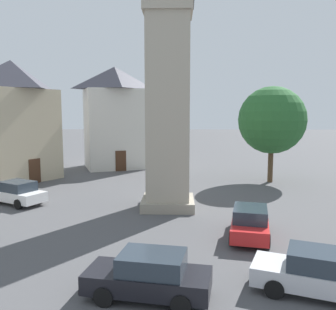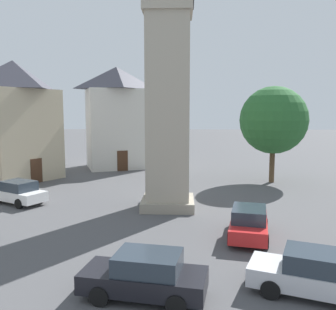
% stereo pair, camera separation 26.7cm
% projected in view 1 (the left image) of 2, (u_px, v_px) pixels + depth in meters
% --- Properties ---
extents(ground_plane, '(200.00, 200.00, 0.00)m').
position_uv_depth(ground_plane, '(168.00, 207.00, 22.98)').
color(ground_plane, '#4C4C4F').
extents(clock_tower, '(3.96, 3.96, 21.13)m').
position_uv_depth(clock_tower, '(168.00, 6.00, 21.49)').
color(clock_tower, gray).
rests_on(clock_tower, ground).
extents(car_blue_kerb, '(3.46, 4.43, 1.53)m').
position_uv_depth(car_blue_kerb, '(17.00, 193.00, 23.74)').
color(car_blue_kerb, white).
rests_on(car_blue_kerb, ground).
extents(car_silver_kerb, '(2.35, 4.35, 1.53)m').
position_uv_depth(car_silver_kerb, '(149.00, 275.00, 11.78)').
color(car_silver_kerb, black).
rests_on(car_silver_kerb, ground).
extents(car_red_corner, '(3.05, 4.46, 1.53)m').
position_uv_depth(car_red_corner, '(317.00, 273.00, 11.97)').
color(car_red_corner, silver).
rests_on(car_red_corner, ground).
extents(car_white_side, '(4.39, 2.50, 1.53)m').
position_uv_depth(car_white_side, '(250.00, 222.00, 17.42)').
color(car_white_side, red).
rests_on(car_white_side, ground).
extents(tree, '(5.72, 5.72, 8.22)m').
position_uv_depth(tree, '(272.00, 120.00, 30.60)').
color(tree, brown).
rests_on(tree, ground).
extents(building_shop_left, '(7.48, 8.05, 10.80)m').
position_uv_depth(building_shop_left, '(115.00, 117.00, 38.80)').
color(building_shop_left, beige).
rests_on(building_shop_left, ground).
extents(building_terrace_right, '(8.54, 8.35, 10.49)m').
position_uv_depth(building_terrace_right, '(13.00, 120.00, 31.61)').
color(building_terrace_right, tan).
rests_on(building_terrace_right, ground).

